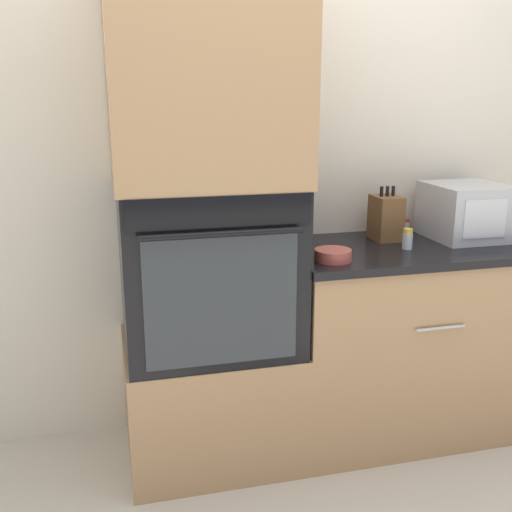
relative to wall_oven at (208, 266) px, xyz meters
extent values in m
plane|color=beige|center=(0.36, -0.30, -0.86)|extent=(12.00, 12.00, 0.00)
cube|color=beige|center=(0.36, 0.33, 0.39)|extent=(8.00, 0.05, 2.50)
cube|color=#A87F56|center=(0.00, 0.00, -0.60)|extent=(0.72, 0.60, 0.52)
cube|color=black|center=(0.00, 0.00, 0.00)|extent=(0.70, 0.59, 0.68)
cube|color=black|center=(0.00, -0.30, 0.28)|extent=(0.67, 0.01, 0.12)
cube|color=orange|center=(0.00, -0.30, 0.28)|extent=(0.09, 0.00, 0.03)
cube|color=#282D33|center=(0.00, -0.30, -0.05)|extent=(0.57, 0.01, 0.50)
cylinder|color=black|center=(0.00, -0.33, 0.21)|extent=(0.59, 0.02, 0.02)
cube|color=#A87F56|center=(0.00, 0.00, 0.78)|extent=(0.72, 0.60, 0.89)
cube|color=#A87F56|center=(0.91, 0.00, -0.43)|extent=(1.09, 0.60, 0.86)
cube|color=black|center=(0.91, 0.00, 0.02)|extent=(1.11, 0.63, 0.03)
cylinder|color=#B7B7BC|center=(0.91, -0.31, -0.24)|extent=(0.22, 0.01, 0.01)
cube|color=#B2B5BA|center=(1.23, 0.07, 0.16)|extent=(0.33, 0.35, 0.25)
cube|color=silver|center=(1.21, -0.11, 0.16)|extent=(0.21, 0.01, 0.17)
cube|color=brown|center=(0.85, 0.13, 0.14)|extent=(0.12, 0.15, 0.20)
cylinder|color=black|center=(0.82, 0.13, 0.26)|extent=(0.02, 0.02, 0.04)
cylinder|color=black|center=(0.85, 0.13, 0.26)|extent=(0.02, 0.02, 0.04)
cylinder|color=black|center=(0.88, 0.13, 0.26)|extent=(0.02, 0.02, 0.04)
cylinder|color=#B24C42|center=(0.48, -0.16, 0.06)|extent=(0.15, 0.15, 0.05)
cylinder|color=silver|center=(1.01, 0.25, 0.06)|extent=(0.06, 0.06, 0.05)
cylinder|color=red|center=(1.01, 0.25, 0.09)|extent=(0.05, 0.05, 0.01)
cylinder|color=#427047|center=(0.45, 0.08, 0.06)|extent=(0.04, 0.04, 0.05)
cylinder|color=black|center=(0.45, 0.08, 0.10)|extent=(0.04, 0.04, 0.02)
cylinder|color=silver|center=(0.87, -0.06, 0.07)|extent=(0.04, 0.04, 0.07)
cylinder|color=gold|center=(0.87, -0.06, 0.12)|extent=(0.04, 0.04, 0.02)
camera|label=1|loc=(-0.39, -2.34, 0.68)|focal=42.00mm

